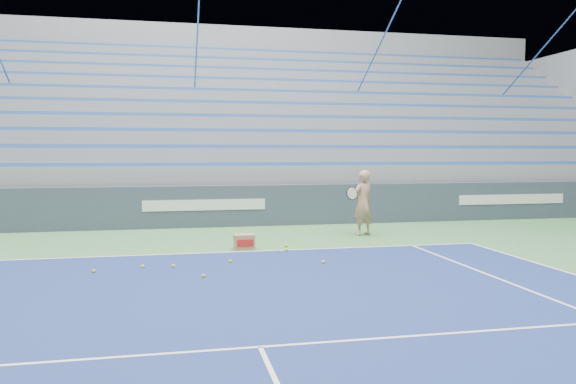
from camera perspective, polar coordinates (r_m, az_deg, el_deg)
name	(u,v)px	position (r m, az deg, el deg)	size (l,w,h in m)	color
sponsor_barrier	(205,206)	(15.05, -8.47, -1.45)	(30.00, 0.32, 1.10)	#344050
bleachers	(195,142)	(20.69, -9.46, 5.02)	(31.00, 9.15, 7.30)	gray
tennis_player	(363,203)	(13.46, 7.59, -1.10)	(0.94, 0.91, 1.56)	tan
ball_box	(244,242)	(11.51, -4.46, -5.07)	(0.42, 0.33, 0.31)	#A67950
tennis_ball_0	(230,261)	(10.14, -5.87, -7.02)	(0.07, 0.07, 0.07)	#BCD62B
tennis_ball_1	(286,246)	(11.75, -0.19, -5.47)	(0.07, 0.07, 0.07)	#BCD62B
tennis_ball_2	(204,276)	(9.01, -8.57, -8.44)	(0.07, 0.07, 0.07)	#BCD62B
tennis_ball_3	(286,250)	(11.25, -0.17, -5.90)	(0.07, 0.07, 0.07)	#BCD62B
tennis_ball_4	(324,262)	(10.04, 3.63, -7.12)	(0.07, 0.07, 0.07)	#BCD62B
tennis_ball_5	(143,267)	(9.95, -14.55, -7.34)	(0.07, 0.07, 0.07)	#BCD62B
tennis_ball_6	(94,271)	(9.80, -19.13, -7.61)	(0.07, 0.07, 0.07)	#BCD62B
tennis_ball_7	(173,266)	(9.88, -11.57, -7.38)	(0.07, 0.07, 0.07)	#BCD62B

